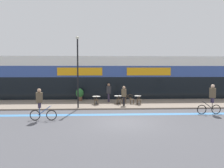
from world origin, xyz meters
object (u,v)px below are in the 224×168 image
cafe_chair_2_side (131,98)px  cyclist_1 (212,97)px  cafe_chair_1_side (125,98)px  lamp_post (78,67)px  planter_pot (80,94)px  pedestrian_near_end (124,94)px  cafe_chair_0_near (96,99)px  bistro_table_0 (96,98)px  bistro_table_1 (118,98)px  cafe_chair_2_near (139,99)px  cyclist_0 (40,102)px  cafe_chair_1_near (119,99)px  pedestrian_far_end (109,91)px  bistro_table_2 (138,98)px

cafe_chair_2_side → cyclist_1: (5.41, -4.43, 0.66)m
cafe_chair_1_side → lamp_post: lamp_post is taller
cafe_chair_2_side → planter_pot: bearing=156.8°
cyclist_1 → pedestrian_near_end: bearing=-30.7°
cafe_chair_0_near → planter_pot: bearing=32.4°
bistro_table_0 → cafe_chair_0_near: bearing=-90.1°
planter_pot → pedestrian_near_end: (4.24, -3.23, 0.33)m
planter_pot → bistro_table_1: bearing=-27.9°
cafe_chair_2_near → lamp_post: lamp_post is taller
bistro_table_0 → cyclist_0: bearing=-120.2°
cafe_chair_1_near → cyclist_1: size_ratio=0.41×
cafe_chair_2_near → cyclist_0: bearing=125.7°
bistro_table_0 → pedestrian_far_end: 1.89m
bistro_table_1 → planter_pot: (-3.81, 2.02, 0.18)m
lamp_post → pedestrian_far_end: (2.69, 3.31, -2.30)m
cafe_chair_1_near → cyclist_1: 7.81m
cafe_chair_0_near → pedestrian_far_end: pedestrian_far_end is taller
cyclist_0 → pedestrian_near_end: (5.96, 4.97, -0.05)m
cyclist_1 → pedestrian_far_end: (-7.46, 5.89, -0.09)m
lamp_post → cafe_chair_2_near: bearing=12.8°
cafe_chair_0_near → cafe_chair_2_near: same height
cafe_chair_1_near → cafe_chair_1_side: size_ratio=1.00×
bistro_table_1 → cyclist_0: size_ratio=0.36×
cafe_chair_1_side → pedestrian_far_end: pedestrian_far_end is taller
bistro_table_2 → pedestrian_near_end: 1.73m
cafe_chair_0_near → cafe_chair_1_near: size_ratio=1.00×
bistro_table_2 → bistro_table_1: bearing=170.1°
planter_pot → cyclist_0: (-1.72, -8.20, 0.38)m
bistro_table_1 → planter_pot: size_ratio=0.59×
bistro_table_1 → bistro_table_0: bearing=-174.5°
bistro_table_1 → lamp_post: lamp_post is taller
cyclist_0 → cafe_chair_2_near: bearing=36.9°
bistro_table_1 → cafe_chair_2_near: size_ratio=0.83×
cafe_chair_1_side → planter_pot: planter_pot is taller
bistro_table_1 → cafe_chair_2_side: 1.24m
cafe_chair_0_near → lamp_post: lamp_post is taller
lamp_post → pedestrian_near_end: lamp_post is taller
bistro_table_1 → cafe_chair_1_near: bearing=-89.5°
cafe_chair_2_side → cyclist_1: bearing=-37.5°
cyclist_0 → lamp_post: bearing=65.0°
cafe_chair_1_near → cyclist_0: 7.87m
cafe_chair_1_side → cafe_chair_2_side: same height
cafe_chair_2_near → cafe_chair_2_side: (-0.63, 0.63, 0.00)m
bistro_table_1 → pedestrian_far_end: bearing=126.5°
cafe_chair_0_near → cyclist_0: (-3.49, -5.36, 0.57)m
bistro_table_2 → cafe_chair_2_side: bearing=179.8°
cyclist_0 → planter_pot: bearing=79.6°
cafe_chair_0_near → cyclist_0: 6.42m
lamp_post → cafe_chair_1_near: bearing=23.4°
bistro_table_2 → cafe_chair_1_side: (-1.20, 0.32, -0.02)m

